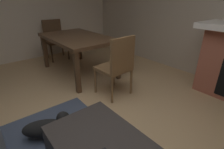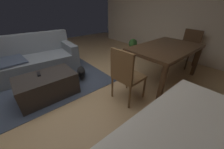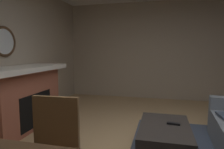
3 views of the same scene
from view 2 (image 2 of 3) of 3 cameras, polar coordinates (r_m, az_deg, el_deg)
The scene contains 11 objects.
floor at distance 2.68m, azimuth -20.84°, elevation -7.22°, with size 8.43×8.43×0.00m, color tan.
wall_right_window_side at distance 4.62m, azimuth 24.49°, elevation 24.88°, with size 0.12×5.79×2.69m, color beige.
area_rug at distance 3.17m, azimuth -28.87°, elevation -3.14°, with size 2.60×2.00×0.01m, color #3D475B.
couch at distance 3.61m, azimuth -32.54°, elevation 5.12°, with size 2.06×1.07×0.89m.
ottoman_coffee_table at distance 2.58m, azimuth -26.91°, elevation -4.52°, with size 0.96×0.61×0.42m, color #2D2826.
tv_remote at distance 2.57m, azimuth -29.98°, elevation 0.22°, with size 0.05×0.16×0.02m, color black.
dining_table at distance 2.92m, azimuth 22.85°, elevation 10.06°, with size 1.57×0.96×0.74m.
dining_chair_west at distance 2.06m, azimuth 6.14°, elevation 0.49°, with size 0.46×0.46×0.93m.
dining_chair_east at distance 4.00m, azimuth 30.89°, elevation 10.88°, with size 0.47×0.47×0.93m.
potted_plant at distance 4.59m, azimuth 9.29°, elevation 13.06°, with size 0.28×0.28×0.46m.
small_dog at distance 2.97m, azimuth -13.72°, elevation 1.19°, with size 0.37×0.49×0.26m.
Camera 2 is at (-0.57, -2.15, 1.51)m, focal length 20.42 mm.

